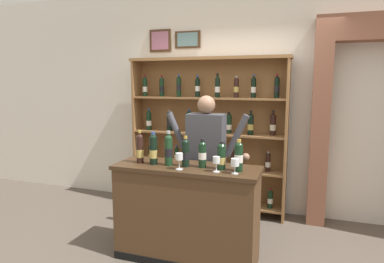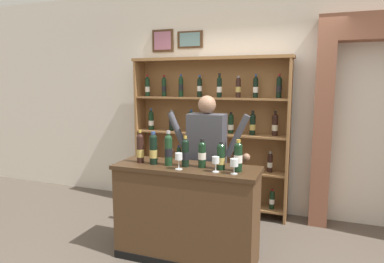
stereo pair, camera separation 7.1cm
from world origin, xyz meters
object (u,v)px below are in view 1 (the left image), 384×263
tasting_bottle_grappa (169,149)px  tasting_bottle_bianco (221,156)px  tasting_counter (187,213)px  wine_glass_center (235,163)px  tasting_bottle_prosecco (140,148)px  wine_glass_right (216,161)px  tasting_bottle_super_tuscan (239,156)px  shopkeeper (206,153)px  tasting_bottle_vin_santo (202,154)px  tasting_bottle_rosso (153,149)px  wine_glass_left (179,157)px  tasting_bottle_riserva (186,152)px  wine_shelf (208,131)px

tasting_bottle_grappa → tasting_bottle_bianco: size_ratio=1.29×
tasting_counter → wine_glass_center: 0.78m
tasting_bottle_prosecco → wine_glass_right: (0.82, -0.09, -0.05)m
tasting_bottle_prosecco → tasting_bottle_super_tuscan: bearing=0.4°
shopkeeper → tasting_bottle_bianco: size_ratio=6.14×
shopkeeper → tasting_bottle_vin_santo: shopkeeper is taller
tasting_bottle_rosso → wine_glass_center: 0.84m
shopkeeper → tasting_bottle_vin_santo: 0.50m
tasting_counter → tasting_bottle_grappa: 0.67m
tasting_bottle_vin_santo → tasting_bottle_super_tuscan: size_ratio=0.95×
shopkeeper → tasting_bottle_prosecco: shopkeeper is taller
wine_glass_right → wine_glass_left: bearing=-175.4°
tasting_counter → tasting_bottle_riserva: bearing=-96.7°
tasting_counter → tasting_bottle_bianco: size_ratio=5.40×
tasting_bottle_bianco → wine_glass_right: 0.11m
shopkeeper → wine_glass_center: bearing=-53.0°
tasting_bottle_grappa → wine_glass_right: (0.51, -0.08, -0.06)m
wine_glass_right → wine_shelf: bearing=109.3°
wine_glass_center → tasting_bottle_prosecco: bearing=174.6°
tasting_bottle_riserva → tasting_bottle_vin_santo: 0.16m
tasting_bottle_riserva → wine_glass_left: tasting_bottle_riserva is taller
wine_shelf → wine_glass_right: size_ratio=15.08×
wine_glass_center → tasting_bottle_rosso: bearing=174.4°
tasting_bottle_rosso → wine_shelf: bearing=84.1°
tasting_bottle_rosso → tasting_bottle_grappa: (0.16, 0.01, 0.01)m
tasting_bottle_rosso → wine_glass_right: (0.67, -0.08, -0.05)m
wine_shelf → tasting_bottle_riserva: bearing=-82.4°
tasting_bottle_rosso → tasting_bottle_vin_santo: tasting_bottle_rosso is taller
wine_glass_left → wine_glass_center: bearing=2.4°
tasting_bottle_riserva → tasting_counter: bearing=83.3°
wine_glass_center → tasting_bottle_bianco: bearing=144.0°
tasting_bottle_rosso → tasting_bottle_super_tuscan: size_ratio=1.11×
tasting_bottle_prosecco → tasting_bottle_super_tuscan: 1.01m
tasting_bottle_prosecco → tasting_bottle_bianco: tasting_bottle_prosecco is taller
tasting_bottle_rosso → wine_glass_center: tasting_bottle_rosso is taller
tasting_bottle_grappa → tasting_bottle_riserva: bearing=3.9°
wine_glass_right → wine_glass_center: size_ratio=1.03×
wine_glass_center → tasting_bottle_grappa: bearing=172.5°
tasting_bottle_prosecco → tasting_bottle_super_tuscan: (1.01, 0.01, -0.01)m
wine_shelf → tasting_bottle_super_tuscan: (0.70, -1.39, -0.01)m
tasting_counter → wine_shelf: bearing=97.8°
tasting_bottle_super_tuscan → wine_glass_left: (-0.54, -0.12, -0.03)m
tasting_bottle_bianco → tasting_counter: bearing=178.3°
wine_shelf → tasting_bottle_grappa: 1.40m
shopkeeper → tasting_bottle_prosecco: 0.75m
tasting_bottle_super_tuscan → wine_glass_right: size_ratio=2.07×
wine_glass_right → shopkeeper: bearing=115.1°
tasting_counter → tasting_bottle_rosso: 0.72m
tasting_bottle_rosso → tasting_bottle_bianco: (0.69, 0.03, -0.03)m
tasting_counter → tasting_bottle_prosecco: size_ratio=4.28×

